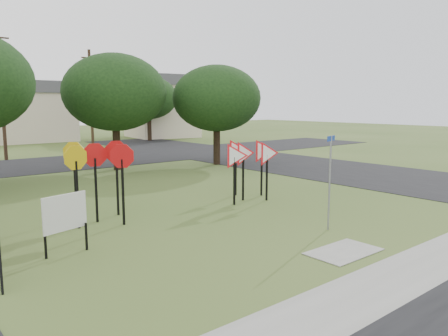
{
  "coord_description": "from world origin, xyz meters",
  "views": [
    {
      "loc": [
        -9.49,
        -8.92,
        3.87
      ],
      "look_at": [
        0.35,
        3.0,
        1.6
      ],
      "focal_mm": 35.0,
      "sensor_mm": 36.0,
      "label": 1
    }
  ],
  "objects_px": {
    "yield_sign_cluster": "(249,156)",
    "info_board": "(65,215)",
    "street_name_sign": "(330,176)",
    "stop_sign_cluster": "(97,163)"
  },
  "relations": [
    {
      "from": "yield_sign_cluster",
      "to": "info_board",
      "type": "bearing_deg",
      "value": -166.93
    },
    {
      "from": "street_name_sign",
      "to": "stop_sign_cluster",
      "type": "distance_m",
      "value": 7.46
    },
    {
      "from": "stop_sign_cluster",
      "to": "yield_sign_cluster",
      "type": "relative_size",
      "value": 0.86
    },
    {
      "from": "yield_sign_cluster",
      "to": "street_name_sign",
      "type": "bearing_deg",
      "value": -102.71
    },
    {
      "from": "street_name_sign",
      "to": "yield_sign_cluster",
      "type": "distance_m",
      "value": 4.95
    },
    {
      "from": "street_name_sign",
      "to": "stop_sign_cluster",
      "type": "height_order",
      "value": "street_name_sign"
    },
    {
      "from": "info_board",
      "to": "stop_sign_cluster",
      "type": "bearing_deg",
      "value": 51.69
    },
    {
      "from": "info_board",
      "to": "street_name_sign",
      "type": "bearing_deg",
      "value": -22.53
    },
    {
      "from": "street_name_sign",
      "to": "info_board",
      "type": "relative_size",
      "value": 1.84
    },
    {
      "from": "stop_sign_cluster",
      "to": "yield_sign_cluster",
      "type": "xyz_separation_m",
      "value": [
        6.17,
        -0.63,
        -0.14
      ]
    }
  ]
}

